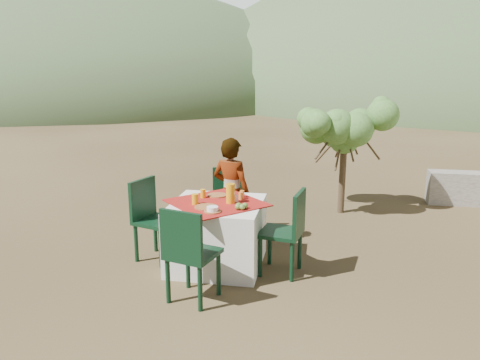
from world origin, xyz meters
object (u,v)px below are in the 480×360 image
Objects in this scene: table at (217,234)px; shrub_tree at (348,134)px; person at (231,193)px; chair_near at (188,251)px; chair_far at (228,198)px; juice_pitcher at (230,193)px; chair_left at (151,215)px; chair_right at (288,228)px.

shrub_tree is at bearing 57.08° from table.
shrub_tree is at bearing -111.10° from person.
shrub_tree reaches higher than chair_near.
juice_pitcher is at bearing -85.96° from chair_far.
person is 0.67m from juice_pitcher.
chair_near is 0.61× the size of shrub_tree.
person is at bearing -78.18° from chair_near.
chair_far is 0.95× the size of chair_left.
chair_right is at bearing -60.90° from chair_far.
table is 1.34× the size of chair_near.
table is at bearing -78.22° from chair_near.
shrub_tree reaches higher than person.
chair_left reaches higher than chair_far.
table is 0.92× the size of person.
chair_left is 1.01× the size of chair_right.
chair_right is (0.83, -0.10, 0.15)m from table.
chair_near reaches higher than chair_left.
juice_pitcher is (0.16, 0.00, 0.49)m from table.
juice_pitcher reaches higher than table.
shrub_tree is 2.76m from juice_pitcher.
person is at bearing -38.09° from chair_left.
chair_far is 0.94× the size of chair_near.
chair_far is at bearing 94.81° from table.
chair_right is 1.09m from person.
table is 0.72m from person.
chair_left is 3.36m from shrub_tree.
chair_right is (1.64, -0.16, -0.01)m from chair_left.
person is at bearing -123.19° from chair_right.
chair_near reaches higher than table.
chair_far is 1.47m from chair_right.
chair_far is (-0.09, 1.06, 0.13)m from table.
juice_pitcher is (-1.37, -2.36, -0.38)m from shrub_tree.
table is 5.85× the size of juice_pitcher.
juice_pitcher is (0.98, -0.06, 0.34)m from chair_left.
table is 1.42× the size of chair_far.
chair_right is 0.60× the size of shrub_tree.
shrub_tree is at bearing -27.62° from chair_left.
table is 0.85m from chair_right.
chair_right is 2.66m from shrub_tree.
chair_near is 3.73m from shrub_tree.
shrub_tree is at bearing 29.55° from chair_far.
chair_near is 1.00× the size of chair_left.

